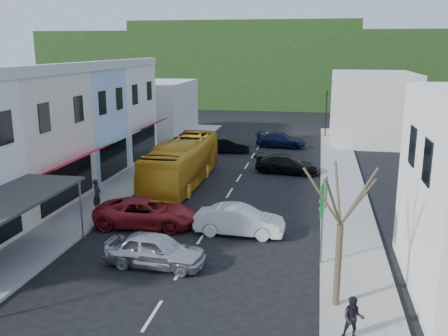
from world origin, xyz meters
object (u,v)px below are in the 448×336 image
car_silver (155,251)px  car_red (146,214)px  bus (182,164)px  direction_sign (323,223)px  street_tree (340,225)px  traffic_signal (326,114)px  car_white (240,222)px  pedestrian_right (353,315)px  pedestrian_left (97,196)px

car_silver → car_red: same height
car_silver → car_red: bearing=27.4°
bus → direction_sign: (9.66, -11.79, 0.47)m
car_red → bus: bearing=-2.3°
street_tree → car_silver: bearing=163.9°
bus → direction_sign: bearing=-50.3°
bus → street_tree: 18.61m
bus → traffic_signal: (10.07, 21.63, 0.99)m
bus → street_tree: (10.22, -15.45, 1.75)m
traffic_signal → direction_sign: bearing=82.7°
car_white → direction_sign: direction_sign is taller
bus → car_white: bus is taller
pedestrian_right → direction_sign: size_ratio=0.42×
car_red → traffic_signal: 31.63m
pedestrian_left → direction_sign: bearing=-115.6°
car_red → pedestrian_left: bearing=61.1°
bus → car_white: 10.31m
pedestrian_left → direction_sign: 13.93m
car_white → traffic_signal: bearing=-6.4°
car_silver → car_white: (3.07, 4.52, 0.00)m
pedestrian_left → car_red: bearing=-118.8°
pedestrian_right → direction_sign: 6.07m
street_tree → direction_sign: bearing=98.8°
pedestrian_left → direction_sign: (12.95, -5.03, 1.02)m
car_silver → traffic_signal: bearing=-8.6°
pedestrian_left → traffic_signal: (13.36, 28.39, 1.54)m
street_tree → car_white: bearing=125.0°
bus → direction_sign: 15.25m
car_silver → traffic_signal: 35.71m
direction_sign → traffic_signal: traffic_signal is taller
pedestrian_left → street_tree: (13.51, -8.69, 2.30)m
bus → car_white: size_ratio=2.64×
car_silver → car_white: size_ratio=1.00×
bus → street_tree: bearing=-56.1°
pedestrian_left → direction_sign: size_ratio=0.42×
pedestrian_left → car_silver: bearing=-142.8°
bus → pedestrian_right: (10.68, -17.69, -0.55)m
car_silver → pedestrian_right: 9.41m
traffic_signal → car_silver: bearing=71.0°
pedestrian_right → direction_sign: (-1.03, 5.90, 1.02)m
pedestrian_right → car_silver: bearing=152.7°
car_silver → pedestrian_left: (-5.70, 6.44, 0.30)m
direction_sign → street_tree: 3.92m
bus → car_red: 8.45m
car_red → street_tree: 12.44m
pedestrian_right → street_tree: (-0.46, 2.24, 2.30)m
bus → traffic_signal: bearing=65.4°
car_red → pedestrian_left: size_ratio=2.71×
car_silver → traffic_signal: size_ratio=0.86×
car_silver → street_tree: size_ratio=0.67×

